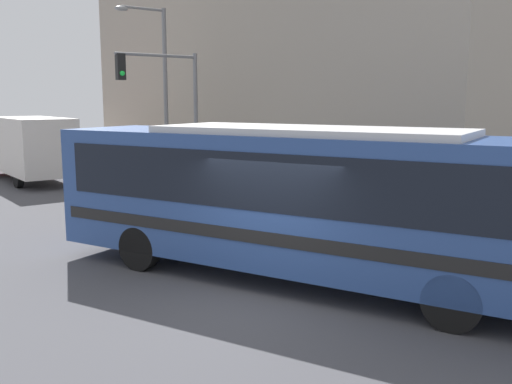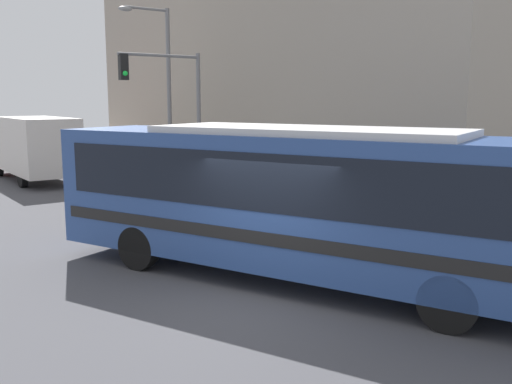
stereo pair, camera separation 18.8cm
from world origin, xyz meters
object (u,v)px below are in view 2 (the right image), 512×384
object	(u,v)px
fire_hydrant	(349,214)
traffic_light_pole	(172,96)
street_lamp	(163,81)
delivery_truck	(33,146)
parking_meter	(224,170)
pedestrian_near_corner	(331,186)
city_bus	(305,194)

from	to	relation	value
fire_hydrant	traffic_light_pole	xyz separation A→B (m)	(-0.99, 8.27, 3.21)
traffic_light_pole	street_lamp	bearing A→B (deg)	69.57
fire_hydrant	street_lamp	size ratio (longest dim) A/B	0.10
traffic_light_pole	street_lamp	distance (m)	2.84
delivery_truck	street_lamp	bearing A→B (deg)	-46.67
parking_meter	pedestrian_near_corner	bearing A→B (deg)	-83.18
fire_hydrant	parking_meter	world-z (taller)	parking_meter
parking_meter	street_lamp	distance (m)	5.60
fire_hydrant	parking_meter	xyz separation A→B (m)	(0.00, 6.30, 0.61)
parking_meter	fire_hydrant	bearing A→B (deg)	-90.00
fire_hydrant	parking_meter	bearing A→B (deg)	90.00
parking_meter	street_lamp	bearing A→B (deg)	90.28
city_bus	traffic_light_pole	size ratio (longest dim) A/B	2.13
city_bus	traffic_light_pole	xyz separation A→B (m)	(2.87, 10.86, 1.93)
delivery_truck	traffic_light_pole	world-z (taller)	traffic_light_pole
delivery_truck	fire_hydrant	bearing A→B (deg)	-74.62
city_bus	street_lamp	size ratio (longest dim) A/B	1.55
delivery_truck	pedestrian_near_corner	bearing A→B (deg)	-71.00
city_bus	street_lamp	bearing A→B (deg)	51.32
traffic_light_pole	pedestrian_near_corner	xyz separation A→B (m)	(1.58, -6.91, -2.63)
fire_hydrant	traffic_light_pole	bearing A→B (deg)	96.80
city_bus	pedestrian_near_corner	distance (m)	5.99
traffic_light_pole	street_lamp	world-z (taller)	street_lamp
fire_hydrant	pedestrian_near_corner	xyz separation A→B (m)	(0.59, 1.36, 0.58)
city_bus	parking_meter	xyz separation A→B (m)	(3.86, 8.88, -0.67)
city_bus	parking_meter	world-z (taller)	city_bus
fire_hydrant	parking_meter	distance (m)	6.33
traffic_light_pole	parking_meter	size ratio (longest dim) A/B	3.64
fire_hydrant	parking_meter	size ratio (longest dim) A/B	0.49
city_bus	delivery_truck	world-z (taller)	city_bus
delivery_truck	traffic_light_pole	bearing A→B (deg)	-65.36
delivery_truck	pedestrian_near_corner	xyz separation A→B (m)	(4.80, -13.94, -0.49)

